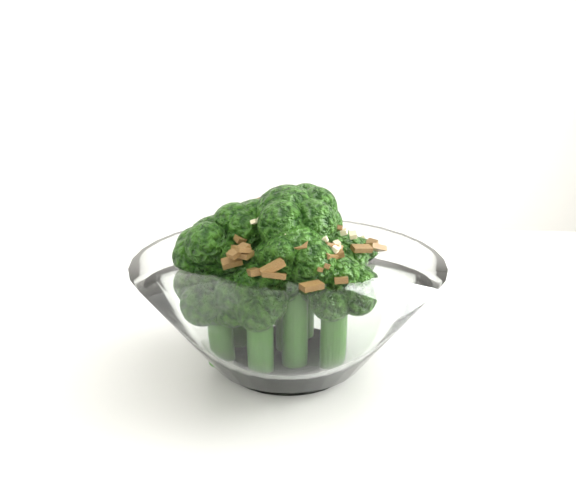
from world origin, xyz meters
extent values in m
cube|color=white|center=(0.07, -0.01, 0.73)|extent=(1.36, 1.08, 0.04)
cylinder|color=white|center=(-0.04, 0.08, 0.75)|extent=(0.08, 0.08, 0.01)
cylinder|color=#285917|center=(-0.04, 0.08, 0.80)|extent=(0.02, 0.02, 0.08)
sphere|color=#245610|center=(-0.04, 0.08, 0.85)|extent=(0.05, 0.05, 0.05)
cylinder|color=#285917|center=(-0.03, 0.10, 0.80)|extent=(0.02, 0.02, 0.07)
sphere|color=#245610|center=(-0.03, 0.10, 0.85)|extent=(0.05, 0.05, 0.05)
cylinder|color=#285917|center=(-0.06, 0.09, 0.80)|extent=(0.02, 0.02, 0.07)
sphere|color=#245610|center=(-0.06, 0.09, 0.84)|extent=(0.05, 0.05, 0.05)
cylinder|color=#285917|center=(-0.04, 0.06, 0.80)|extent=(0.02, 0.02, 0.07)
sphere|color=#245610|center=(-0.04, 0.06, 0.84)|extent=(0.04, 0.04, 0.04)
cylinder|color=#285917|center=(-0.01, 0.08, 0.79)|extent=(0.02, 0.02, 0.05)
sphere|color=#245610|center=(-0.01, 0.08, 0.83)|extent=(0.04, 0.04, 0.04)
cylinder|color=#285917|center=(-0.08, 0.09, 0.79)|extent=(0.02, 0.02, 0.05)
sphere|color=#245610|center=(-0.08, 0.09, 0.82)|extent=(0.04, 0.04, 0.04)
cylinder|color=#285917|center=(-0.02, 0.05, 0.79)|extent=(0.02, 0.02, 0.05)
sphere|color=#245610|center=(-0.02, 0.05, 0.82)|extent=(0.04, 0.04, 0.04)
cylinder|color=#285917|center=(-0.07, 0.05, 0.78)|extent=(0.02, 0.02, 0.05)
sphere|color=#245610|center=(-0.07, 0.05, 0.82)|extent=(0.04, 0.04, 0.04)
cylinder|color=#285917|center=(0.00, 0.11, 0.78)|extent=(0.02, 0.02, 0.04)
sphere|color=#245610|center=(0.00, 0.11, 0.81)|extent=(0.04, 0.04, 0.04)
cylinder|color=#285917|center=(-0.09, 0.07, 0.78)|extent=(0.02, 0.02, 0.04)
sphere|color=#245610|center=(-0.09, 0.07, 0.81)|extent=(0.04, 0.04, 0.04)
cylinder|color=#285917|center=(-0.04, 0.12, 0.78)|extent=(0.02, 0.02, 0.04)
sphere|color=#245610|center=(-0.04, 0.12, 0.81)|extent=(0.04, 0.04, 0.04)
cylinder|color=#285917|center=(-0.09, 0.09, 0.79)|extent=(0.02, 0.02, 0.06)
sphere|color=#245610|center=(-0.09, 0.09, 0.84)|extent=(0.04, 0.04, 0.04)
cube|color=olive|center=(-0.07, 0.04, 0.84)|extent=(0.01, 0.02, 0.01)
cube|color=olive|center=(-0.07, 0.09, 0.85)|extent=(0.01, 0.01, 0.01)
cube|color=olive|center=(-0.09, 0.08, 0.84)|extent=(0.01, 0.02, 0.01)
cube|color=olive|center=(-0.08, 0.08, 0.85)|extent=(0.01, 0.01, 0.00)
cube|color=olive|center=(-0.03, 0.04, 0.84)|extent=(0.01, 0.01, 0.01)
cube|color=olive|center=(-0.02, 0.11, 0.85)|extent=(0.01, 0.01, 0.01)
cube|color=olive|center=(-0.04, 0.13, 0.84)|extent=(0.01, 0.01, 0.01)
cube|color=olive|center=(-0.03, 0.07, 0.86)|extent=(0.01, 0.01, 0.01)
cube|color=olive|center=(-0.09, 0.09, 0.84)|extent=(0.01, 0.01, 0.00)
cube|color=olive|center=(-0.04, 0.04, 0.85)|extent=(0.01, 0.02, 0.01)
cube|color=olive|center=(-0.02, 0.12, 0.84)|extent=(0.01, 0.01, 0.01)
cube|color=olive|center=(-0.07, 0.11, 0.85)|extent=(0.01, 0.01, 0.00)
cube|color=olive|center=(-0.02, 0.04, 0.84)|extent=(0.01, 0.01, 0.01)
cube|color=olive|center=(-0.03, 0.11, 0.86)|extent=(0.01, 0.01, 0.01)
cube|color=olive|center=(-0.06, 0.03, 0.84)|extent=(0.02, 0.01, 0.01)
cube|color=olive|center=(-0.08, 0.05, 0.85)|extent=(0.02, 0.01, 0.01)
cube|color=olive|center=(-0.03, 0.09, 0.87)|extent=(0.02, 0.01, 0.00)
cube|color=olive|center=(-0.06, 0.11, 0.85)|extent=(0.01, 0.01, 0.00)
cube|color=olive|center=(-0.06, 0.10, 0.86)|extent=(0.01, 0.02, 0.01)
cube|color=olive|center=(-0.03, 0.03, 0.84)|extent=(0.01, 0.01, 0.01)
cube|color=olive|center=(-0.08, 0.11, 0.84)|extent=(0.02, 0.01, 0.01)
cube|color=olive|center=(-0.07, 0.09, 0.85)|extent=(0.01, 0.01, 0.01)
cube|color=olive|center=(0.00, 0.06, 0.84)|extent=(0.01, 0.01, 0.01)
cube|color=olive|center=(-0.06, 0.03, 0.84)|extent=(0.02, 0.01, 0.01)
cube|color=olive|center=(-0.03, 0.03, 0.84)|extent=(0.02, 0.01, 0.01)
cube|color=olive|center=(-0.03, 0.06, 0.86)|extent=(0.01, 0.01, 0.01)
cube|color=olive|center=(-0.02, 0.05, 0.85)|extent=(0.02, 0.01, 0.01)
cube|color=olive|center=(-0.09, 0.08, 0.84)|extent=(0.02, 0.01, 0.01)
cube|color=olive|center=(-0.05, 0.07, 0.87)|extent=(0.01, 0.01, 0.01)
cube|color=olive|center=(-0.10, 0.07, 0.84)|extent=(0.01, 0.01, 0.01)
cube|color=olive|center=(-0.08, 0.05, 0.85)|extent=(0.01, 0.02, 0.01)
cube|color=olive|center=(-0.05, 0.12, 0.85)|extent=(0.01, 0.01, 0.01)
cube|color=olive|center=(0.01, 0.08, 0.84)|extent=(0.01, 0.01, 0.01)
cube|color=olive|center=(-0.08, 0.12, 0.84)|extent=(0.01, 0.01, 0.00)
cube|color=olive|center=(-0.08, 0.05, 0.84)|extent=(0.02, 0.02, 0.00)
cube|color=olive|center=(-0.08, 0.10, 0.84)|extent=(0.01, 0.01, 0.01)
cube|color=olive|center=(-0.07, 0.09, 0.86)|extent=(0.02, 0.01, 0.01)
cube|color=olive|center=(-0.08, 0.05, 0.84)|extent=(0.01, 0.01, 0.01)
cube|color=olive|center=(0.01, 0.07, 0.84)|extent=(0.02, 0.01, 0.01)
cube|color=olive|center=(-0.02, 0.07, 0.85)|extent=(0.01, 0.01, 0.01)
cube|color=olive|center=(-0.04, 0.02, 0.83)|extent=(0.01, 0.01, 0.00)
cube|color=olive|center=(-0.08, 0.07, 0.85)|extent=(0.01, 0.01, 0.01)
cube|color=olive|center=(-0.02, 0.03, 0.83)|extent=(0.01, 0.02, 0.01)
cube|color=beige|center=(-0.05, 0.10, 0.86)|extent=(0.00, 0.00, 0.00)
cube|color=beige|center=(-0.02, 0.04, 0.85)|extent=(0.01, 0.01, 0.00)
cube|color=beige|center=(-0.02, 0.05, 0.85)|extent=(0.00, 0.01, 0.00)
cube|color=beige|center=(-0.07, 0.07, 0.86)|extent=(0.01, 0.01, 0.00)
cube|color=beige|center=(-0.05, 0.09, 0.87)|extent=(0.00, 0.00, 0.00)
cube|color=beige|center=(0.01, 0.09, 0.84)|extent=(0.01, 0.01, 0.01)
cube|color=beige|center=(-0.03, 0.05, 0.85)|extent=(0.01, 0.01, 0.00)
cube|color=beige|center=(-0.04, 0.09, 0.87)|extent=(0.00, 0.00, 0.00)
cube|color=beige|center=(-0.01, 0.12, 0.84)|extent=(0.01, 0.01, 0.00)
cube|color=beige|center=(-0.05, 0.05, 0.85)|extent=(0.00, 0.00, 0.00)
cube|color=beige|center=(-0.02, 0.10, 0.85)|extent=(0.00, 0.00, 0.00)
cube|color=beige|center=(-0.01, 0.06, 0.85)|extent=(0.01, 0.01, 0.01)
cube|color=beige|center=(-0.09, 0.10, 0.84)|extent=(0.00, 0.00, 0.00)
cube|color=beige|center=(-0.07, 0.12, 0.84)|extent=(0.01, 0.01, 0.00)
cube|color=beige|center=(-0.06, 0.09, 0.86)|extent=(0.00, 0.00, 0.00)
cube|color=beige|center=(-0.09, 0.10, 0.84)|extent=(0.01, 0.01, 0.01)
cube|color=beige|center=(-0.01, 0.09, 0.85)|extent=(0.01, 0.01, 0.00)
cube|color=beige|center=(-0.05, 0.11, 0.86)|extent=(0.01, 0.01, 0.00)
cube|color=beige|center=(-0.01, 0.10, 0.85)|extent=(0.01, 0.00, 0.00)
cube|color=beige|center=(-0.04, 0.13, 0.84)|extent=(0.00, 0.00, 0.00)
cube|color=beige|center=(-0.07, 0.07, 0.86)|extent=(0.01, 0.01, 0.00)
cube|color=beige|center=(-0.08, 0.10, 0.85)|extent=(0.01, 0.01, 0.00)
cube|color=beige|center=(-0.01, 0.06, 0.85)|extent=(0.01, 0.01, 0.00)
cube|color=beige|center=(-0.06, 0.07, 0.86)|extent=(0.01, 0.01, 0.01)
cube|color=beige|center=(-0.06, 0.10, 0.86)|extent=(0.00, 0.00, 0.00)
cube|color=beige|center=(-0.02, 0.04, 0.85)|extent=(0.00, 0.00, 0.00)
cube|color=beige|center=(-0.04, 0.10, 0.86)|extent=(0.00, 0.00, 0.00)
camera|label=1|loc=(-0.12, -0.31, 0.97)|focal=40.00mm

